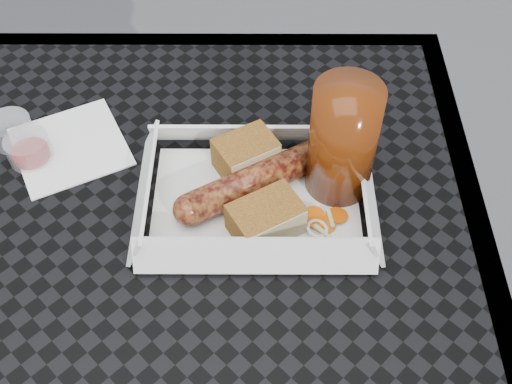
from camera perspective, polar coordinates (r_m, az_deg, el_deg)
patio_table at (r=0.72m, az=-12.62°, el=-11.31°), size 0.80×0.80×0.74m
food_tray at (r=0.69m, az=0.00°, el=-0.82°), size 0.22×0.15×0.00m
bratwurst at (r=0.68m, az=-0.26°, el=0.93°), size 0.17×0.11×0.03m
bread_near at (r=0.70m, az=-0.92°, el=3.34°), size 0.08×0.07×0.04m
bread_far at (r=0.65m, az=0.88°, el=-2.35°), size 0.09×0.08×0.04m
veg_garnish at (r=0.67m, az=6.30°, el=-3.09°), size 0.03×0.03×0.00m
napkin at (r=0.78m, az=-16.19°, el=3.91°), size 0.16×0.16×0.00m
condiment_cup_sauce at (r=0.77m, az=-19.56°, el=3.65°), size 0.05×0.05×0.03m
condiment_cup_empty at (r=0.79m, az=-20.93°, el=5.12°), size 0.05×0.05×0.03m
drink_glass at (r=0.66m, az=7.72°, el=4.46°), size 0.07×0.07×0.14m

